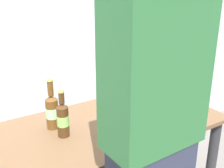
% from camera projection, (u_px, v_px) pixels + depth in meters
% --- Properties ---
extents(desk, '(1.44, 0.72, 0.75)m').
position_uv_depth(desk, '(107.00, 142.00, 1.83)').
color(desk, brown).
rests_on(desk, ground).
extents(laptop, '(0.39, 0.37, 0.21)m').
position_uv_depth(laptop, '(135.00, 99.00, 2.01)').
color(laptop, '#383D4C').
rests_on(laptop, desk).
extents(beer_bottle_green, '(0.07, 0.07, 0.28)m').
position_uv_depth(beer_bottle_green, '(63.00, 118.00, 1.61)').
color(beer_bottle_green, '#472B14').
rests_on(beer_bottle_green, desk).
extents(beer_bottle_brown, '(0.08, 0.08, 0.31)m').
position_uv_depth(beer_bottle_brown, '(52.00, 110.00, 1.69)').
color(beer_bottle_brown, brown).
rests_on(beer_bottle_brown, desk).
extents(person_figure, '(0.43, 0.29, 1.80)m').
position_uv_depth(person_figure, '(152.00, 146.00, 1.26)').
color(person_figure, '#2D3347').
rests_on(person_figure, ground).
extents(coffee_mug, '(0.12, 0.09, 0.08)m').
position_uv_depth(coffee_mug, '(181.00, 97.00, 2.07)').
color(coffee_mug, white).
rests_on(coffee_mug, desk).
extents(back_wall, '(6.00, 0.10, 2.60)m').
position_uv_depth(back_wall, '(55.00, 18.00, 2.21)').
color(back_wall, silver).
rests_on(back_wall, ground).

